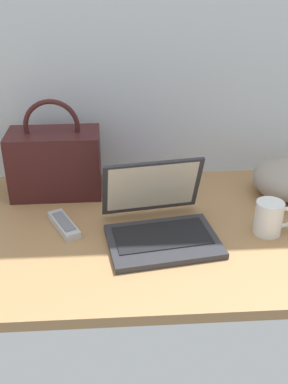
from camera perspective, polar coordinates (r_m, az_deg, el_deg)
name	(u,v)px	position (r m, az deg, el deg)	size (l,w,h in m)	color
desk	(128,232)	(1.38, -2.03, -5.03)	(1.60, 0.76, 0.03)	#A87A4C
laptop	(159,222)	(1.31, 1.92, -3.76)	(0.35, 0.33, 0.21)	#2D2D33
coffee_mug	(270,217)	(1.37, 15.59, -3.10)	(0.12, 0.08, 0.10)	white
remote_control_near	(64,225)	(1.38, -10.07, -4.06)	(0.11, 0.16, 0.02)	#B7B7B7
handbag	(55,162)	(1.54, -11.14, 3.78)	(0.30, 0.16, 0.33)	#3F1919
book_stack	(151,184)	(1.57, 0.85, 1.03)	(0.21, 0.14, 0.05)	#595960
cushion	(283,179)	(1.59, 17.15, 1.53)	(0.24, 0.20, 0.12)	gray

